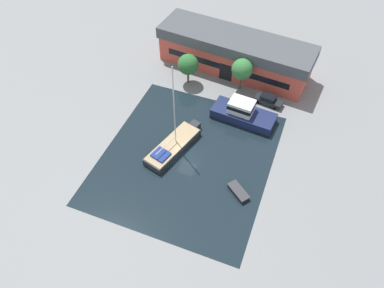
# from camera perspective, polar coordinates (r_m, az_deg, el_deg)

# --- Properties ---
(ground_plane) EXTENTS (440.00, 440.00, 0.00)m
(ground_plane) POSITION_cam_1_polar(r_m,az_deg,el_deg) (56.10, -0.76, -2.14)
(ground_plane) COLOR gray
(water_canal) EXTENTS (24.39, 27.35, 0.01)m
(water_canal) POSITION_cam_1_polar(r_m,az_deg,el_deg) (56.09, -0.76, -2.14)
(water_canal) COLOR black
(water_canal) RESTS_ON ground
(warehouse_building) EXTENTS (28.78, 10.73, 6.74)m
(warehouse_building) POSITION_cam_1_polar(r_m,az_deg,el_deg) (70.27, 6.53, 13.64)
(warehouse_building) COLOR #C64C3D
(warehouse_building) RESTS_ON ground
(quay_tree_near_building) EXTENTS (3.67, 3.67, 6.15)m
(quay_tree_near_building) POSITION_cam_1_polar(r_m,az_deg,el_deg) (65.05, 7.66, 11.22)
(quay_tree_near_building) COLOR brown
(quay_tree_near_building) RESTS_ON ground
(quay_tree_by_water) EXTENTS (3.63, 3.63, 5.72)m
(quay_tree_by_water) POSITION_cam_1_polar(r_m,az_deg,el_deg) (66.24, -0.61, 12.02)
(quay_tree_by_water) COLOR brown
(quay_tree_by_water) RESTS_ON ground
(parked_car) EXTENTS (5.01, 2.53, 1.66)m
(parked_car) POSITION_cam_1_polar(r_m,az_deg,el_deg) (65.07, 11.59, 6.60)
(parked_car) COLOR #1E2328
(parked_car) RESTS_ON ground
(sailboat_moored) EXTENTS (5.90, 11.46, 15.11)m
(sailboat_moored) POSITION_cam_1_polar(r_m,az_deg,el_deg) (56.81, -2.84, -0.24)
(sailboat_moored) COLOR #23282D
(sailboat_moored) RESTS_ON water_canal
(motor_cruiser) EXTENTS (10.68, 5.02, 3.64)m
(motor_cruiser) POSITION_cam_1_polar(r_m,az_deg,el_deg) (61.28, 7.76, 4.68)
(motor_cruiser) COLOR #19234C
(motor_cruiser) RESTS_ON water_canal
(small_dinghy) EXTENTS (3.66, 3.30, 0.70)m
(small_dinghy) POSITION_cam_1_polar(r_m,az_deg,el_deg) (52.45, 7.08, -7.23)
(small_dinghy) COLOR #23282D
(small_dinghy) RESTS_ON water_canal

